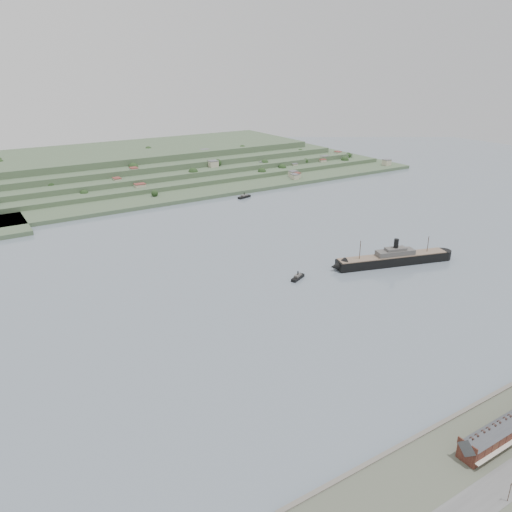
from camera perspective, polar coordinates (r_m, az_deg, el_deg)
ground at (r=339.76m, az=3.38°, el=-3.46°), size 1400.00×1400.00×0.00m
terrace_row at (r=233.38m, az=27.02°, el=-16.92°), size 55.60×9.80×11.07m
far_peninsula at (r=688.19m, az=-14.22°, el=9.82°), size 760.00×309.00×30.00m
steamship at (r=385.79m, az=15.01°, el=-0.35°), size 97.36×38.37×23.93m
tugboat at (r=350.36m, az=4.80°, el=-2.43°), size 13.76×8.93×6.07m
ferry_east at (r=559.86m, az=-1.35°, el=6.81°), size 17.23×8.81×6.22m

